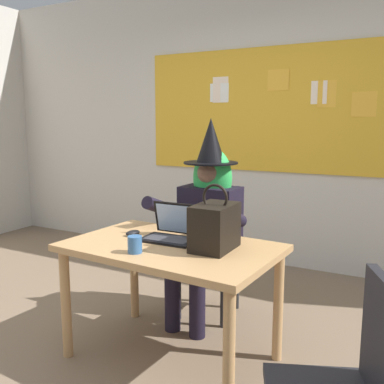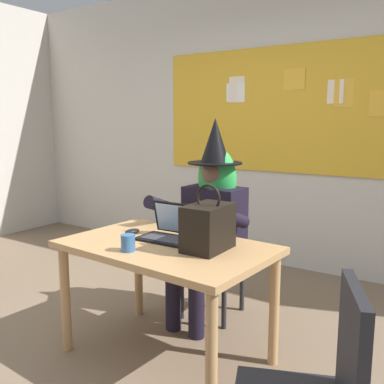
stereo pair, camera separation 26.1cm
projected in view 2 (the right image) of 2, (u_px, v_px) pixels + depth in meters
The scene contains 9 objects.
ground_plane at pixel (136, 354), 2.69m from camera, with size 24.00×24.00×0.00m, color #75604C.
wall_back_bulletin at pixel (276, 121), 4.22m from camera, with size 6.67×2.24×2.86m.
desk_main at pixel (166, 259), 2.57m from camera, with size 1.29×0.86×0.72m.
chair_at_desk at pixel (217, 247), 3.24m from camera, with size 0.46×0.46×0.90m.
person_costumed at pixel (210, 212), 3.09m from camera, with size 0.60×0.67×1.47m.
laptop at pixel (170, 231), 2.66m from camera, with size 0.34×0.26×0.22m.
computer_mouse at pixel (132, 231), 2.78m from camera, with size 0.06×0.10×0.03m, color black.
handbag at pixel (208, 227), 2.42m from camera, with size 0.20×0.30×0.38m.
coffee_mug at pixel (128, 243), 2.41m from camera, with size 0.08×0.08×0.10m, color #336099.
Camera 2 is at (1.66, -1.89, 1.44)m, focal length 40.21 mm.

